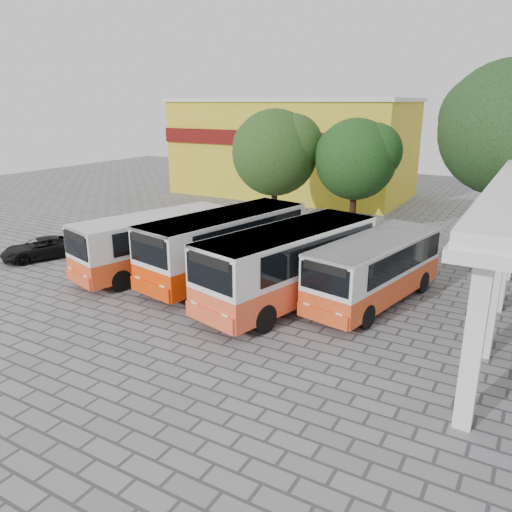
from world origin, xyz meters
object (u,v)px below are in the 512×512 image
Objects in this scene: bus_far_left at (155,240)px; bus_centre_left at (225,242)px; bus_far_right at (376,266)px; bus_centre_right at (290,261)px; parked_car at (41,248)px.

bus_far_left is 0.92× the size of bus_centre_left.
bus_far_right is (6.90, 0.66, -0.23)m from bus_centre_left.
bus_far_right is at bearing 43.66° from bus_centre_right.
bus_centre_right is 3.52m from bus_far_right.
bus_centre_right reaches higher than parked_car.
bus_centre_left is 0.99× the size of bus_centre_right.
parked_car is (-17.23, -2.84, -1.02)m from bus_far_right.
bus_centre_left is 6.93m from bus_far_right.
bus_far_left is at bearing -160.11° from bus_far_right.
bus_far_left is at bearing -154.11° from bus_centre_left.
bus_far_right is at bearing 32.50° from parked_car.
bus_centre_right reaches higher than bus_far_left.
bus_centre_right is 2.31× the size of parked_car.
bus_far_left is 10.48m from bus_far_right.
bus_centre_left is at bearing 30.44° from bus_far_left.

